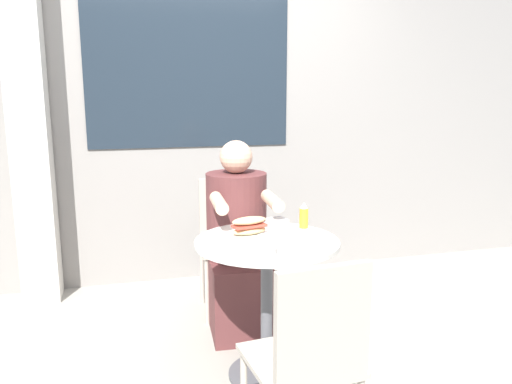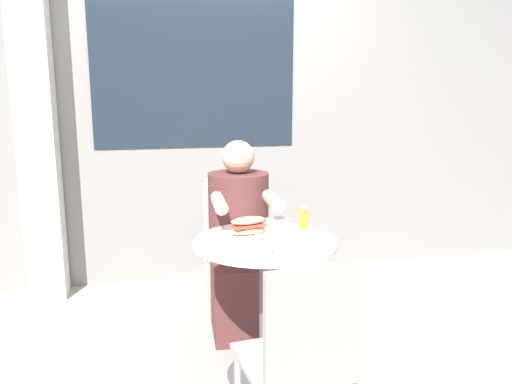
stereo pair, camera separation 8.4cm
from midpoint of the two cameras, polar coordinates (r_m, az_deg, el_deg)
The scene contains 11 objects.
ground_plane at distance 2.74m, azimuth 0.25°, elevation -20.17°, with size 8.00×8.00×0.00m, color gray.
storefront_wall at distance 3.84m, azimuth -5.94°, elevation 10.82°, with size 8.00×0.09×2.80m.
lattice_pillar at distance 3.67m, azimuth -25.08°, elevation 6.65°, with size 0.24×0.24×2.40m.
cafe_table at distance 2.50m, azimuth 0.26°, elevation -9.76°, with size 0.71×0.71×0.72m.
diner_chair at distance 3.33m, azimuth -4.04°, elevation -4.55°, with size 0.40×0.40×0.87m.
seated_diner at distance 3.01m, azimuth -2.90°, elevation -6.74°, with size 0.39×0.66×1.16m.
empty_chair_across at distance 1.87m, azimuth 4.96°, elevation -17.77°, with size 0.42×0.42×0.87m.
sandwich_on_plate at distance 2.50m, azimuth -1.75°, elevation -4.12°, with size 0.21×0.21×0.10m.
drink_cup at distance 2.19m, azimuth 0.15°, elevation -6.17°, with size 0.08×0.08×0.09m.
napkin_box at distance 2.62m, azimuth 1.51°, elevation -3.69°, with size 0.11×0.11×0.06m.
condiment_bottle at distance 2.65m, azimuth 4.58°, elevation -2.71°, with size 0.05×0.05×0.14m.
Camera 1 is at (-0.66, -2.24, 1.43)m, focal length 35.00 mm.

